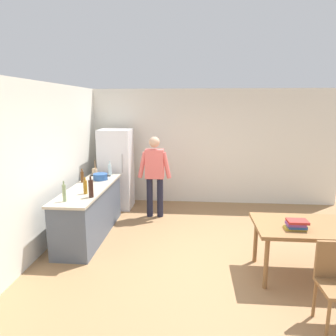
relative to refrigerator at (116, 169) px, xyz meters
name	(u,v)px	position (x,y,z in m)	size (l,w,h in m)	color
ground_plane	(202,261)	(1.90, -2.40, -0.90)	(14.00, 14.00, 0.00)	#936D47
wall_back	(200,147)	(1.90, 0.60, 0.45)	(6.40, 0.12, 2.70)	silver
wall_left	(37,169)	(-0.70, -2.20, 0.45)	(0.12, 5.60, 2.70)	silver
kitchen_counter	(90,211)	(-0.10, -1.60, -0.45)	(0.64, 2.20, 0.90)	#4C5666
refrigerator	(116,169)	(0.00, 0.00, 0.00)	(0.70, 0.67, 1.80)	white
person	(155,172)	(0.95, -0.55, 0.08)	(0.70, 0.22, 1.70)	#1E1E2D
dining_table	(307,230)	(3.30, -2.70, -0.23)	(1.40, 0.90, 0.75)	olive
cooking_pot	(100,177)	(-0.06, -1.03, 0.06)	(0.40, 0.28, 0.12)	#285193
utensil_jar	(95,172)	(-0.29, -0.66, 0.08)	(0.11, 0.11, 0.32)	tan
bottle_water_clear	(110,170)	(0.03, -0.67, 0.13)	(0.07, 0.07, 0.30)	silver
bottle_vinegar_tall	(64,193)	(-0.19, -2.42, 0.14)	(0.06, 0.06, 0.32)	gray
bottle_wine_dark	(91,188)	(0.14, -2.18, 0.15)	(0.08, 0.08, 0.34)	black
bottle_oil_amber	(85,187)	(-0.02, -2.00, 0.12)	(0.06, 0.06, 0.28)	#996619
bottle_beer_brown	(82,177)	(-0.34, -1.25, 0.11)	(0.06, 0.06, 0.26)	#5B3314
book_stack	(296,225)	(3.09, -2.87, -0.08)	(0.29, 0.19, 0.12)	gold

